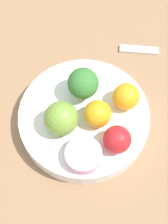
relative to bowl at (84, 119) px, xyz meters
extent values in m
plane|color=gray|center=(0.00, 0.00, -0.04)|extent=(6.00, 6.00, 0.00)
cube|color=#936D4C|center=(0.00, 0.00, -0.03)|extent=(1.20, 1.20, 0.02)
cylinder|color=white|center=(0.00, 0.00, 0.00)|extent=(0.23, 0.23, 0.03)
cylinder|color=#8CB76B|center=(-0.02, 0.04, 0.03)|extent=(0.02, 0.02, 0.02)
sphere|color=#387A33|center=(-0.02, 0.04, 0.05)|extent=(0.05, 0.05, 0.05)
sphere|color=red|center=(0.07, -0.03, 0.04)|extent=(0.05, 0.05, 0.05)
sphere|color=olive|center=(-0.03, -0.03, 0.04)|extent=(0.06, 0.06, 0.06)
sphere|color=orange|center=(0.06, 0.05, 0.04)|extent=(0.05, 0.05, 0.05)
sphere|color=orange|center=(0.02, 0.00, 0.04)|extent=(0.05, 0.05, 0.05)
cylinder|color=#EA9EC6|center=(0.03, -0.07, 0.03)|extent=(0.06, 0.06, 0.02)
cube|color=silver|center=(0.04, 0.19, -0.01)|extent=(0.08, 0.04, 0.01)
camera|label=1|loc=(0.11, -0.25, 0.59)|focal=60.00mm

